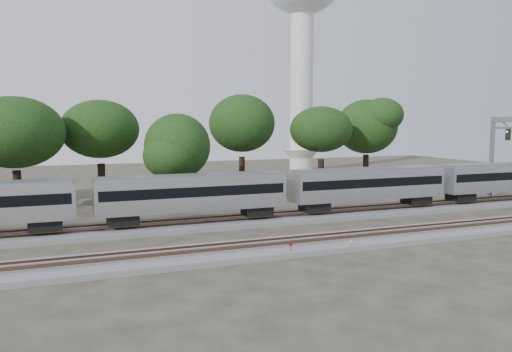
{
  "coord_description": "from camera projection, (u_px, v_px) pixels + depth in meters",
  "views": [
    {
      "loc": [
        -13.08,
        -36.27,
        9.13
      ],
      "look_at": [
        2.95,
        5.0,
        4.43
      ],
      "focal_mm": 35.0,
      "sensor_mm": 36.0,
      "label": 1
    }
  ],
  "objects": [
    {
      "name": "tree_7",
      "position": [
        367.0,
        127.0,
        70.84
      ],
      "size": [
        8.78,
        8.78,
        12.37
      ],
      "color": "black",
      "rests_on": "ground"
    },
    {
      "name": "tree_3",
      "position": [
        100.0,
        129.0,
        56.19
      ],
      "size": [
        8.6,
        8.6,
        12.12
      ],
      "color": "black",
      "rests_on": "ground"
    },
    {
      "name": "ground",
      "position": [
        244.0,
        239.0,
        39.3
      ],
      "size": [
        160.0,
        160.0,
        0.0
      ],
      "primitive_type": "plane",
      "color": "#383328",
      "rests_on": "ground"
    },
    {
      "name": "tree_5",
      "position": [
        242.0,
        123.0,
        62.49
      ],
      "size": [
        9.25,
        9.25,
        13.05
      ],
      "color": "black",
      "rests_on": "ground"
    },
    {
      "name": "tree_4",
      "position": [
        177.0,
        146.0,
        51.96
      ],
      "size": [
        6.85,
        6.85,
        9.65
      ],
      "color": "black",
      "rests_on": "ground"
    },
    {
      "name": "tree_6",
      "position": [
        321.0,
        130.0,
        64.13
      ],
      "size": [
        8.47,
        8.47,
        11.94
      ],
      "color": "black",
      "rests_on": "ground"
    },
    {
      "name": "switch_stand_white",
      "position": [
        351.0,
        244.0,
        35.44
      ],
      "size": [
        0.28,
        0.05,
        0.88
      ],
      "rotation": [
        0.0,
        0.0,
        0.07
      ],
      "color": "#512D19",
      "rests_on": "ground"
    },
    {
      "name": "track_near",
      "position": [
        263.0,
        249.0,
        35.57
      ],
      "size": [
        160.0,
        5.0,
        0.73
      ],
      "color": "slate",
      "rests_on": "ground"
    },
    {
      "name": "switch_lever",
      "position": [
        344.0,
        246.0,
        36.57
      ],
      "size": [
        0.53,
        0.36,
        0.3
      ],
      "primitive_type": "cube",
      "rotation": [
        0.0,
        0.0,
        -0.12
      ],
      "color": "#512D19",
      "rests_on": "ground"
    },
    {
      "name": "switch_stand_red",
      "position": [
        291.0,
        247.0,
        34.29
      ],
      "size": [
        0.33,
        0.09,
        1.03
      ],
      "rotation": [
        0.0,
        0.0,
        0.18
      ],
      "color": "#512D19",
      "rests_on": "ground"
    },
    {
      "name": "tree_2",
      "position": [
        15.0,
        133.0,
        49.34
      ],
      "size": [
        8.36,
        8.36,
        11.78
      ],
      "color": "black",
      "rests_on": "ground"
    },
    {
      "name": "track_far",
      "position": [
        221.0,
        223.0,
        44.84
      ],
      "size": [
        160.0,
        5.0,
        0.73
      ],
      "color": "slate",
      "rests_on": "ground"
    },
    {
      "name": "water_tower",
      "position": [
        302.0,
        4.0,
        90.76
      ],
      "size": [
        14.97,
        14.97,
        41.44
      ],
      "color": "silver",
      "rests_on": "ground"
    },
    {
      "name": "train",
      "position": [
        288.0,
        188.0,
        46.89
      ],
      "size": [
        104.63,
        2.98,
        4.4
      ],
      "color": "silver",
      "rests_on": "ground"
    }
  ]
}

